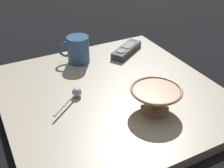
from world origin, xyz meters
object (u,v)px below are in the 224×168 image
at_px(cereal_bowl, 156,98).
at_px(tv_remote_near, 126,50).
at_px(coffee_mug, 78,50).
at_px(teaspoon, 75,94).

height_order(cereal_bowl, tv_remote_near, cereal_bowl).
bearing_deg(tv_remote_near, coffee_mug, 174.55).
height_order(coffee_mug, teaspoon, coffee_mug).
relative_size(cereal_bowl, tv_remote_near, 0.89).
bearing_deg(tv_remote_near, cereal_bowl, -107.29).
relative_size(cereal_bowl, teaspoon, 1.29).
bearing_deg(coffee_mug, cereal_bowl, -77.32).
xyz_separation_m(cereal_bowl, tv_remote_near, (0.11, 0.35, -0.03)).
xyz_separation_m(coffee_mug, teaspoon, (-0.09, -0.21, -0.03)).
height_order(cereal_bowl, coffee_mug, coffee_mug).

